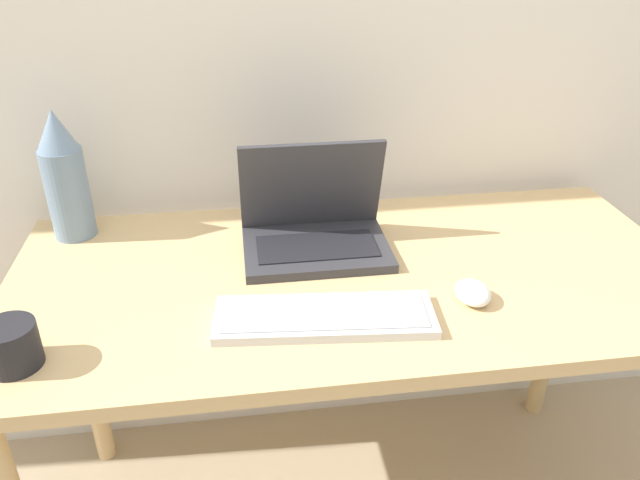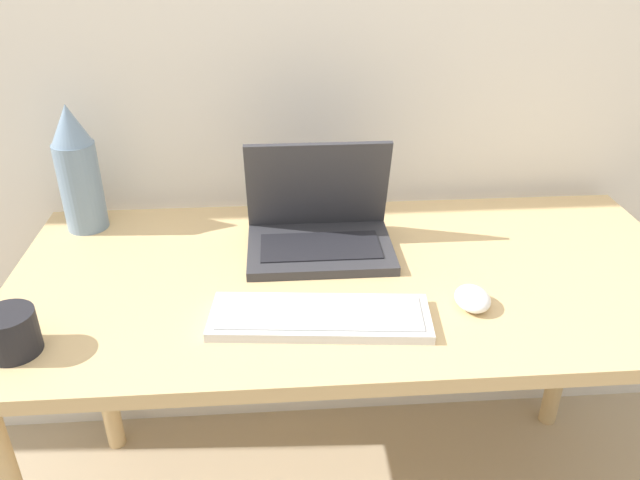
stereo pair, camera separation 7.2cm
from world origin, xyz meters
The scene contains 6 objects.
desk centered at (0.00, 0.34, 0.65)m, with size 1.42×0.68×0.74m.
laptop centered at (-0.07, 0.45, 0.79)m, with size 0.31×0.23×0.23m.
keyboard centered at (-0.08, 0.17, 0.75)m, with size 0.41×0.17×0.02m.
mouse centered at (0.21, 0.20, 0.75)m, with size 0.07×0.08×0.04m.
vase centered at (-0.60, 0.59, 0.88)m, with size 0.09×0.09×0.29m.
mug centered at (-0.61, 0.12, 0.77)m, with size 0.09×0.09×0.08m.
Camera 1 is at (-0.22, -0.75, 1.41)m, focal length 35.00 mm.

